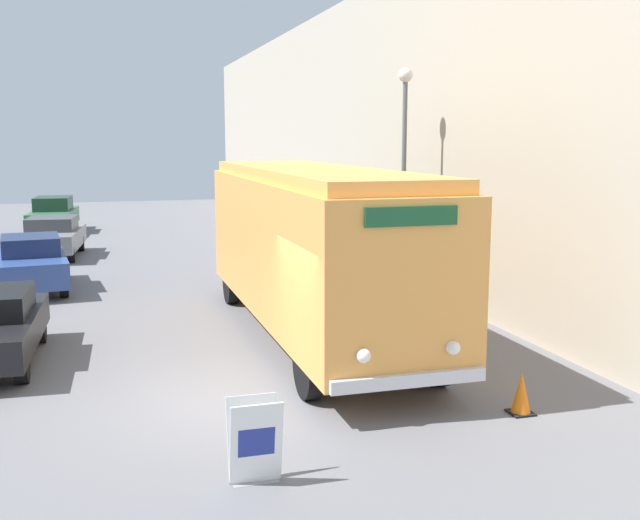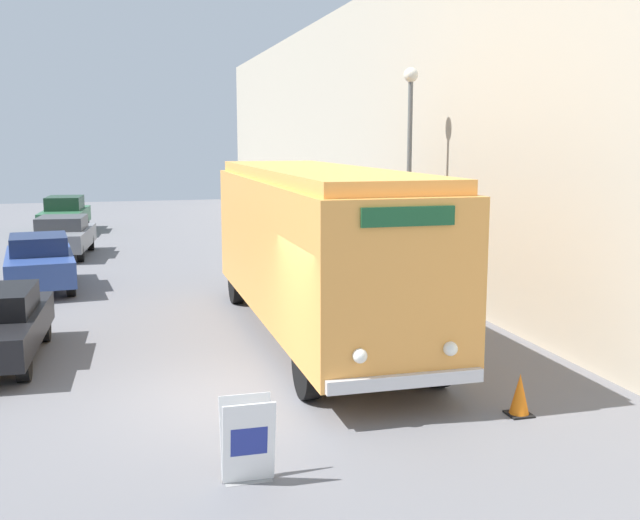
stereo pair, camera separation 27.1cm
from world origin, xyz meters
name	(u,v)px [view 1 (the left image)]	position (x,y,z in m)	size (l,w,h in m)	color
ground_plane	(233,401)	(0.00, 0.00, 0.00)	(80.00, 80.00, 0.00)	slate
building_wall_right	(391,129)	(6.64, 10.00, 4.43)	(0.30, 60.00, 8.86)	#B2A893
vintage_bus	(313,243)	(2.33, 3.49, 2.01)	(2.57, 10.30, 3.56)	black
sign_board	(255,442)	(-0.22, -2.87, 0.51)	(0.64, 0.39, 1.05)	gray
streetlamp	(404,150)	(5.49, 6.22, 3.86)	(0.36, 0.36, 5.88)	#595E60
parked_car_mid	(32,263)	(-3.79, 10.37, 0.76)	(2.14, 4.16, 1.50)	black
parked_car_far	(52,236)	(-3.57, 16.37, 0.74)	(2.24, 4.21, 1.42)	black
parked_car_distant	(53,215)	(-3.91, 23.64, 0.80)	(2.09, 4.49, 1.59)	black
traffic_cone	(521,394)	(4.13, -1.77, 0.32)	(0.36, 0.36, 0.65)	black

